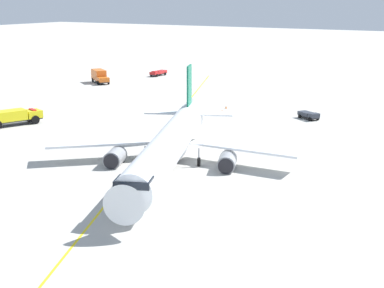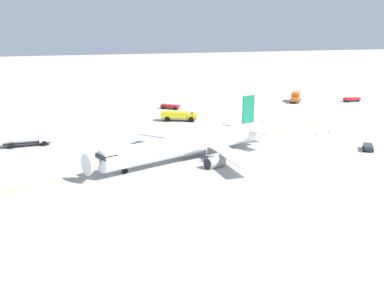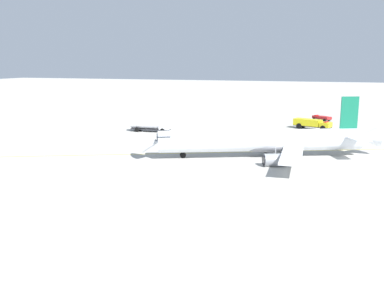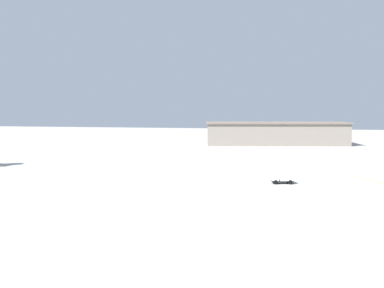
{
  "view_description": "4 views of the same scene",
  "coord_description": "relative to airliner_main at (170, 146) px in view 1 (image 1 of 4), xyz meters",
  "views": [
    {
      "loc": [
        -36.66,
        59.71,
        20.26
      ],
      "look_at": [
        -1.25,
        0.2,
        2.73
      ],
      "focal_mm": 54.88,
      "sensor_mm": 36.0,
      "label": 1
    },
    {
      "loc": [
        -81.92,
        26.73,
        25.38
      ],
      "look_at": [
        1.82,
        1.66,
        2.58
      ],
      "focal_mm": 44.0,
      "sensor_mm": 36.0,
      "label": 2
    },
    {
      "loc": [
        -73.33,
        -7.76,
        16.76
      ],
      "look_at": [
        -18.21,
        9.86,
        5.38
      ],
      "focal_mm": 39.27,
      "sensor_mm": 36.0,
      "label": 3
    },
    {
      "loc": [
        -35.23,
        -34.7,
        14.28
      ],
      "look_at": [
        -48.81,
        23.91,
        9.91
      ],
      "focal_mm": 48.12,
      "sensor_mm": 36.0,
      "label": 4
    }
  ],
  "objects": [
    {
      "name": "ground_plane",
      "position": [
        -0.5,
        -2.5,
        -2.8
      ],
      "size": [
        600.0,
        600.0,
        0.0
      ],
      "primitive_type": "plane",
      "color": "#ADAAA3"
    },
    {
      "name": "airliner_main",
      "position": [
        0.0,
        0.0,
        0.0
      ],
      "size": [
        30.14,
        40.77,
        10.79
      ],
      "rotation": [
        0.0,
        0.0,
        1.96
      ],
      "color": "silver",
      "rests_on": "ground_plane"
    },
    {
      "name": "fire_tender_truck",
      "position": [
        34.9,
        -7.13,
        -1.27
      ],
      "size": [
        5.82,
        9.64,
        2.5
      ],
      "rotation": [
        0.0,
        0.0,
        4.34
      ],
      "color": "#232326",
      "rests_on": "ground_plane"
    },
    {
      "name": "catering_truck_truck",
      "position": [
        53.4,
        -51.68,
        -1.14
      ],
      "size": [
        7.61,
        6.37,
        3.1
      ],
      "rotation": [
        0.0,
        0.0,
        2.53
      ],
      "color": "#232326",
      "rests_on": "ground_plane"
    },
    {
      "name": "baggage_truck_truck",
      "position": [
        -4.39,
        -36.49,
        -2.09
      ],
      "size": [
        4.31,
        3.56,
        1.22
      ],
      "rotation": [
        0.0,
        0.0,
        2.58
      ],
      "color": "#232326",
      "rests_on": "ground_plane"
    },
    {
      "name": "ops_pickup_truck_extra",
      "position": [
        48.49,
        -69.55,
        -1.99
      ],
      "size": [
        2.09,
        5.64,
        1.41
      ],
      "rotation": [
        0.0,
        0.0,
        1.57
      ],
      "color": "#232326",
      "rests_on": "ground_plane"
    },
    {
      "name": "taxiway_centreline",
      "position": [
        4.84,
        -0.63,
        -2.8
      ],
      "size": [
        65.4,
        152.57,
        0.01
      ],
      "rotation": [
        0.0,
        0.0,
        1.97
      ],
      "color": "yellow",
      "rests_on": "ground_plane"
    },
    {
      "name": "safety_cone_near",
      "position": [
        10.81,
        -33.91,
        -2.53
      ],
      "size": [
        0.36,
        0.36,
        0.55
      ],
      "color": "orange",
      "rests_on": "ground_plane"
    },
    {
      "name": "safety_cone_mid",
      "position": [
        12.08,
        -37.88,
        -2.53
      ],
      "size": [
        0.36,
        0.36,
        0.55
      ],
      "color": "orange",
      "rests_on": "ground_plane"
    }
  ]
}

